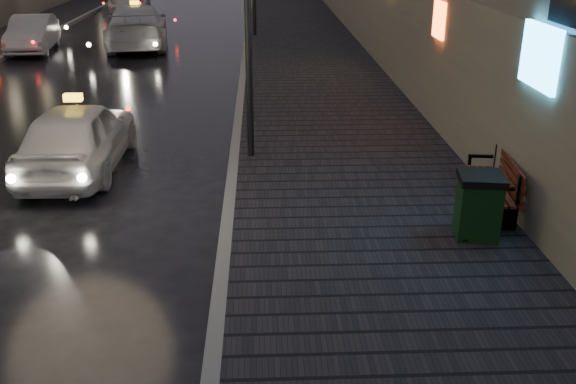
# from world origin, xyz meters

# --- Properties ---
(ground) EXTENTS (120.00, 120.00, 0.00)m
(ground) POSITION_xyz_m (0.00, 0.00, 0.00)
(ground) COLOR black
(ground) RESTS_ON ground
(sidewalk) EXTENTS (4.60, 58.00, 0.15)m
(sidewalk) POSITION_xyz_m (3.90, 21.00, 0.07)
(sidewalk) COLOR black
(sidewalk) RESTS_ON ground
(curb) EXTENTS (0.20, 58.00, 0.15)m
(curb) POSITION_xyz_m (1.50, 21.00, 0.07)
(curb) COLOR slate
(curb) RESTS_ON ground
(sidewalk_far) EXTENTS (2.40, 58.00, 0.15)m
(sidewalk_far) POSITION_xyz_m (-8.70, 21.00, 0.07)
(sidewalk_far) COLOR black
(sidewalk_far) RESTS_ON ground
(curb_far) EXTENTS (0.20, 58.00, 0.15)m
(curb_far) POSITION_xyz_m (-7.40, 21.00, 0.07)
(curb_far) COLOR slate
(curb_far) RESTS_ON ground
(bench) EXTENTS (0.82, 1.86, 0.92)m
(bench) POSITION_xyz_m (5.92, 3.04, 0.61)
(bench) COLOR black
(bench) RESTS_ON sidewalk
(trash_bin) EXTENTS (0.74, 0.74, 0.99)m
(trash_bin) POSITION_xyz_m (5.32, 2.11, 0.65)
(trash_bin) COLOR black
(trash_bin) RESTS_ON sidewalk
(taxi_near) EXTENTS (1.72, 4.17, 1.41)m
(taxi_near) POSITION_xyz_m (-1.55, 5.68, 0.71)
(taxi_near) COLOR silver
(taxi_near) RESTS_ON ground
(car_left_mid) EXTENTS (1.94, 4.27, 1.36)m
(car_left_mid) POSITION_xyz_m (-6.80, 19.25, 0.68)
(car_left_mid) COLOR #A5A5AD
(car_left_mid) RESTS_ON ground
(taxi_mid) EXTENTS (3.12, 6.08, 1.69)m
(taxi_mid) POSITION_xyz_m (-2.88, 19.96, 0.84)
(taxi_mid) COLOR silver
(taxi_mid) RESTS_ON ground
(taxi_far) EXTENTS (2.58, 4.81, 1.28)m
(taxi_far) POSITION_xyz_m (-5.41, 32.19, 0.64)
(taxi_far) COLOR silver
(taxi_far) RESTS_ON ground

